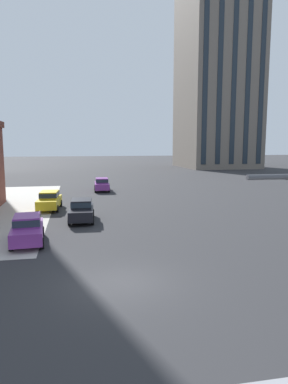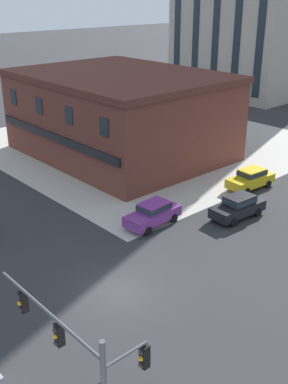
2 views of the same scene
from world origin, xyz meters
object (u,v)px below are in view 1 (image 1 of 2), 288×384
at_px(car_main_southbound_near, 102,184).
at_px(car_cross_westbound, 27,228).
at_px(car_main_northbound_near, 49,200).
at_px(car_cross_far, 82,209).

height_order(car_main_southbound_near, car_cross_westbound, same).
distance_m(car_main_northbound_near, car_cross_westbound, 10.77).
xyz_separation_m(car_main_southbound_near, car_cross_far, (-2.87, -16.84, 0.00)).
xyz_separation_m(car_main_northbound_near, car_main_southbound_near, (5.64, 11.55, 0.00)).
relative_size(car_main_southbound_near, car_cross_far, 0.99).
height_order(car_main_southbound_near, car_cross_far, same).
bearing_deg(car_cross_far, car_main_southbound_near, 80.33).
relative_size(car_main_northbound_near, car_cross_westbound, 1.00).
relative_size(car_main_northbound_near, car_cross_far, 1.00).
bearing_deg(car_cross_far, car_main_northbound_near, 117.66).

